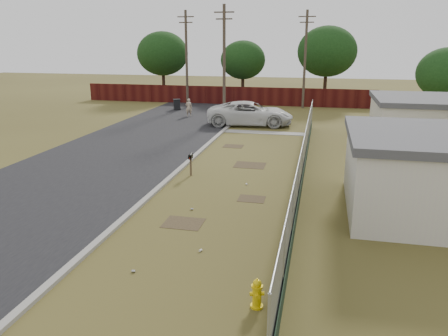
% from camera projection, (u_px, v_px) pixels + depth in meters
% --- Properties ---
extents(ground, '(120.00, 120.00, 0.00)m').
position_uv_depth(ground, '(233.00, 182.00, 20.19)').
color(ground, brown).
rests_on(ground, ground).
extents(street, '(15.10, 60.00, 0.12)m').
position_uv_depth(street, '(158.00, 138.00, 29.14)').
color(street, black).
rests_on(street, ground).
extents(chainlink_fence, '(0.10, 27.06, 2.02)m').
position_uv_depth(chainlink_fence, '(303.00, 164.00, 20.27)').
color(chainlink_fence, '#979A9F').
rests_on(chainlink_fence, ground).
extents(privacy_fence, '(30.00, 0.12, 1.80)m').
position_uv_depth(privacy_fence, '(224.00, 95.00, 44.60)').
color(privacy_fence, '#44130E').
rests_on(privacy_fence, ground).
extents(utility_poles, '(12.60, 8.24, 9.00)m').
position_uv_depth(utility_poles, '(239.00, 59.00, 38.99)').
color(utility_poles, '#47392F').
rests_on(utility_poles, ground).
extents(houses, '(9.30, 17.24, 3.10)m').
position_uv_depth(houses, '(447.00, 145.00, 20.65)').
color(houses, beige).
rests_on(houses, ground).
extents(horizon_trees, '(33.32, 31.94, 7.78)m').
position_uv_depth(horizon_trees, '(292.00, 59.00, 40.76)').
color(horizon_trees, '#332017').
rests_on(horizon_trees, ground).
extents(fire_hydrant, '(0.39, 0.39, 0.79)m').
position_uv_depth(fire_hydrant, '(257.00, 294.00, 10.64)').
color(fire_hydrant, '#DDBC0B').
rests_on(fire_hydrant, ground).
extents(mailbox, '(0.21, 0.48, 1.10)m').
position_uv_depth(mailbox, '(191.00, 158.00, 20.95)').
color(mailbox, brown).
rests_on(mailbox, ground).
extents(pickup_truck, '(6.81, 3.70, 1.81)m').
position_uv_depth(pickup_truck, '(250.00, 113.00, 33.55)').
color(pickup_truck, silver).
rests_on(pickup_truck, ground).
extents(pedestrian, '(0.65, 0.53, 1.53)m').
position_uv_depth(pedestrian, '(189.00, 107.00, 37.46)').
color(pedestrian, tan).
rests_on(pedestrian, ground).
extents(trash_bin, '(0.87, 0.85, 1.00)m').
position_uv_depth(trash_bin, '(177.00, 104.00, 41.08)').
color(trash_bin, black).
rests_on(trash_bin, ground).
extents(scattered_litter, '(1.91, 8.49, 0.07)m').
position_uv_depth(scattered_litter, '(200.00, 222.00, 15.65)').
color(scattered_litter, silver).
rests_on(scattered_litter, ground).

